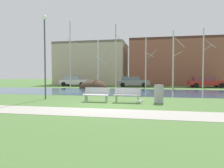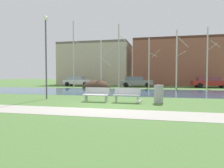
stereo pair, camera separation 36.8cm
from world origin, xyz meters
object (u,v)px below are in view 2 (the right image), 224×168
Objects in this scene: trash_bin at (159,94)px; parked_hatch_third_red at (210,82)px; seagull at (139,101)px; parked_van_nearest_white at (77,81)px; bench_left at (96,94)px; bench_right at (127,95)px; parked_sedan_second_grey at (136,81)px; streetlamp at (46,44)px.

parked_hatch_third_red is at bearing 68.00° from trash_bin.
parked_hatch_third_red is at bearing 65.52° from seagull.
trash_bin is at bearing -54.21° from parked_van_nearest_white.
seagull is 20.26m from parked_van_nearest_white.
bench_left is at bearing -63.89° from parked_van_nearest_white.
bench_right is at bearing -117.09° from parked_hatch_third_red.
seagull is at bearing -83.51° from parked_sedan_second_grey.
parked_sedan_second_grey reaches higher than bench_right.
trash_bin is at bearing -3.90° from streetlamp.
streetlamp reaches higher than trash_bin.
parked_van_nearest_white reaches higher than parked_sedan_second_grey.
streetlamp is at bearing 170.48° from bench_left.
streetlamp is (-7.57, 0.52, 3.22)m from trash_bin.
parked_van_nearest_white is at bearing 125.79° from trash_bin.
parked_sedan_second_grey is (8.98, -0.49, -0.04)m from parked_van_nearest_white.
trash_bin is 17.96m from parked_hatch_third_red.
bench_right is at bearing -58.83° from parked_van_nearest_white.
trash_bin is 8.24m from streetlamp.
parked_hatch_third_red reaches higher than seagull.
parked_van_nearest_white is 8.99m from parked_sedan_second_grey.
trash_bin is (3.77, 0.12, 0.08)m from bench_left.
seagull is (-1.09, -0.51, -0.42)m from trash_bin.
bench_right is at bearing 152.96° from seagull.
seagull is at bearing -57.55° from parked_van_nearest_white.
streetlamp is at bearing -131.54° from parked_hatch_third_red.
trash_bin is at bearing 3.74° from bench_right.
bench_left reaches higher than seagull.
bench_right is 0.36× the size of parked_sedan_second_grey.
parked_van_nearest_white is 18.68m from parked_hatch_third_red.
parked_van_nearest_white reaches higher than bench_right.
streetlamp is (-6.48, 1.03, 3.64)m from seagull.
bench_left is 1.53× the size of trash_bin.
seagull is at bearing -27.04° from bench_right.
parked_sedan_second_grey is 9.72m from parked_hatch_third_red.
bench_right is 19.52m from parked_van_nearest_white.
seagull is 7.50m from streetlamp.
streetlamp reaches higher than seagull.
seagull is at bearing -114.48° from parked_hatch_third_red.
parked_hatch_third_red is (7.81, 17.16, 0.63)m from seagull.
bench_left is 1.91m from bench_right.
parked_van_nearest_white is at bearing 176.90° from parked_sedan_second_grey.
streetlamp reaches higher than parked_sedan_second_grey.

